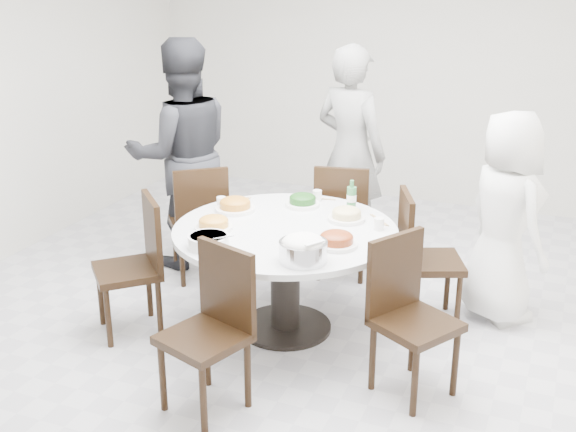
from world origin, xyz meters
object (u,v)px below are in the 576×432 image
at_px(diner_left, 182,155).
at_px(diner_middle, 350,153).
at_px(rice_bowl, 303,251).
at_px(chair_sw, 127,268).
at_px(soup_bowl, 208,241).
at_px(dining_table, 285,280).
at_px(chair_s, 203,335).
at_px(chair_n, 343,219).
at_px(chair_ne, 431,259).
at_px(chair_nw, 198,220).
at_px(chair_se, 416,321).
at_px(beverage_bottle, 352,196).
at_px(diner_right, 505,218).

bearing_deg(diner_left, diner_middle, 169.88).
xyz_separation_m(diner_left, rice_bowl, (1.54, -1.25, -0.12)).
xyz_separation_m(chair_sw, soup_bowl, (0.67, -0.06, 0.31)).
xyz_separation_m(dining_table, chair_s, (-0.06, -1.04, 0.10)).
distance_m(diner_middle, rice_bowl, 1.98).
relative_size(dining_table, chair_s, 1.58).
distance_m(chair_n, chair_s, 2.09).
height_order(dining_table, chair_s, chair_s).
height_order(chair_n, soup_bowl, chair_n).
bearing_deg(chair_sw, diner_middle, 109.28).
height_order(chair_ne, chair_nw, same).
bearing_deg(chair_s, chair_se, 48.96).
bearing_deg(soup_bowl, rice_bowl, 1.72).
distance_m(chair_se, beverage_bottle, 1.22).
relative_size(chair_n, rice_bowl, 3.28).
bearing_deg(diner_middle, chair_n, 119.27).
height_order(dining_table, chair_ne, chair_ne).
bearing_deg(diner_right, dining_table, 76.90).
bearing_deg(chair_n, rice_bowl, 88.23).
relative_size(chair_nw, diner_middle, 0.53).
bearing_deg(chair_s, chair_n, 105.34).
xyz_separation_m(chair_nw, chair_s, (0.92, -1.61, 0.00)).
relative_size(chair_s, diner_left, 0.51).
xyz_separation_m(diner_left, beverage_bottle, (1.53, -0.30, -0.07)).
distance_m(soup_bowl, beverage_bottle, 1.16).
relative_size(chair_sw, beverage_bottle, 4.13).
relative_size(chair_nw, chair_sw, 1.00).
relative_size(chair_se, soup_bowl, 3.69).
height_order(diner_right, beverage_bottle, diner_right).
xyz_separation_m(chair_n, beverage_bottle, (0.23, -0.56, 0.39)).
bearing_deg(diner_right, beverage_bottle, 62.03).
distance_m(diner_right, beverage_bottle, 1.07).
height_order(chair_se, diner_right, diner_right).
distance_m(chair_ne, diner_middle, 1.41).
xyz_separation_m(chair_sw, chair_s, (0.92, -0.61, 0.00)).
bearing_deg(rice_bowl, chair_n, 98.81).
bearing_deg(rice_bowl, chair_ne, 58.80).
bearing_deg(beverage_bottle, dining_table, -121.92).
distance_m(chair_se, diner_right, 1.27).
distance_m(chair_s, diner_middle, 2.56).
distance_m(chair_s, beverage_bottle, 1.62).
bearing_deg(chair_s, chair_sw, 165.40).
bearing_deg(chair_n, diner_left, 0.64).
height_order(chair_nw, chair_sw, same).
height_order(dining_table, chair_se, chair_se).
relative_size(diner_right, beverage_bottle, 6.53).
relative_size(dining_table, diner_right, 1.00).
distance_m(diner_left, beverage_bottle, 1.57).
relative_size(dining_table, diner_middle, 0.83).
bearing_deg(chair_se, chair_s, 150.55).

